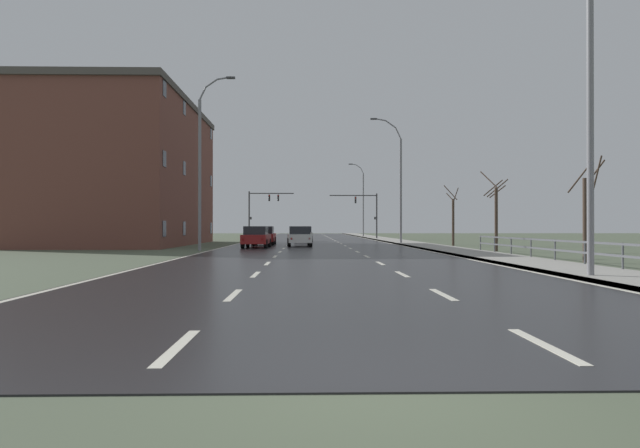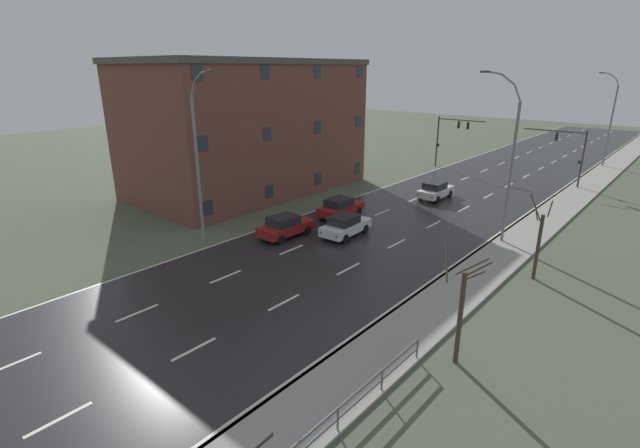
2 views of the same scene
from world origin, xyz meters
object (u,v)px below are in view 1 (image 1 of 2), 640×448
street_lamp_foreground (585,101)px  street_lamp_left_bank (202,165)px  street_lamp_midground (399,183)px  car_near_right (299,236)px  street_lamp_distant (362,201)px  brick_building (121,174)px  car_distant (264,236)px  traffic_signal_left (261,206)px  car_far_left (303,234)px  car_near_left (256,237)px  traffic_signal_right (367,208)px

street_lamp_foreground → street_lamp_left_bank: bearing=126.5°
street_lamp_foreground → street_lamp_midground: 33.56m
street_lamp_midground → car_near_right: 11.54m
street_lamp_distant → brick_building: 42.40m
street_lamp_midground → car_distant: (-11.70, -2.74, -4.64)m
street_lamp_midground → traffic_signal_left: street_lamp_midground is taller
street_lamp_midground → traffic_signal_left: 24.90m
car_far_left → car_near_right: bearing=-91.4°
car_near_right → car_distant: size_ratio=1.02×
car_near_left → street_lamp_left_bank: bearing=-122.2°
street_lamp_distant → car_distant: (-11.76, -36.30, -4.55)m
street_lamp_distant → car_near_left: bearing=-105.6°
street_lamp_distant → car_far_left: bearing=-107.9°
street_lamp_midground → brick_building: (-23.93, -1.40, 0.62)m
street_lamp_distant → traffic_signal_right: bearing=-93.1°
street_lamp_left_bank → traffic_signal_left: street_lamp_left_bank is taller
car_near_right → car_far_left: bearing=86.1°
car_distant → car_near_left: bearing=-90.7°
car_distant → traffic_signal_right: bearing=64.1°
street_lamp_midground → car_far_left: bearing=139.8°
street_lamp_foreground → street_lamp_midground: size_ratio=0.96×
street_lamp_left_bank → car_far_left: 22.07m
street_lamp_foreground → street_lamp_distant: bearing=90.0°
street_lamp_foreground → street_lamp_midground: bearing=90.0°
street_lamp_distant → traffic_signal_right: (-0.75, -13.74, -1.55)m
street_lamp_distant → street_lamp_left_bank: 49.30m
street_lamp_foreground → traffic_signal_right: (-0.71, 53.39, -1.41)m
street_lamp_distant → street_lamp_foreground: bearing=-90.0°
traffic_signal_right → car_far_left: bearing=-121.6°
traffic_signal_left → car_near_right: size_ratio=1.42×
street_lamp_distant → car_near_left: street_lamp_distant is taller
traffic_signal_left → car_distant: (2.19, -23.35, -3.32)m
car_near_right → brick_building: bearing=160.3°
street_lamp_foreground → brick_building: 40.11m
traffic_signal_left → brick_building: size_ratio=0.27×
street_lamp_left_bank → car_near_right: (6.17, 7.44, -4.71)m
street_lamp_distant → traffic_signal_left: street_lamp_distant is taller
street_lamp_foreground → traffic_signal_right: 53.41m
street_lamp_foreground → traffic_signal_right: street_lamp_foreground is taller
street_lamp_midground → street_lamp_left_bank: size_ratio=1.00×
traffic_signal_right → traffic_signal_left: bearing=176.6°
traffic_signal_left → car_far_left: bearing=-68.1°
car_near_right → car_near_left: size_ratio=1.01×
car_far_left → car_near_left: same height
car_far_left → brick_building: bearing=-151.4°
brick_building → car_near_right: bearing=-16.8°
traffic_signal_left → car_near_left: traffic_signal_left is taller
street_lamp_distant → car_far_left: street_lamp_distant is taller
car_distant → brick_building: bearing=173.9°
traffic_signal_right → traffic_signal_left: 13.23m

